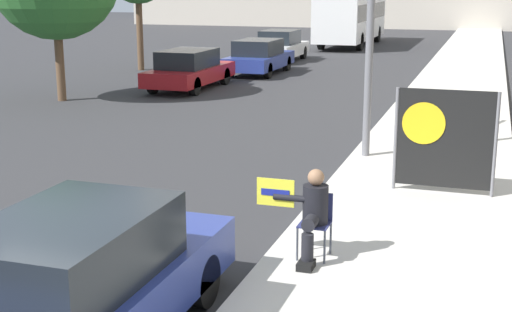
% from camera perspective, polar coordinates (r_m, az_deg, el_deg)
% --- Properties ---
extents(sidewalk_curb, '(3.34, 90.00, 0.17)m').
position_cam_1_polar(sidewalk_curb, '(20.88, 15.06, 3.07)').
color(sidewalk_curb, beige).
rests_on(sidewalk_curb, ground_plane).
extents(seated_protester, '(0.99, 0.77, 1.21)m').
position_cam_1_polar(seated_protester, '(9.44, 4.49, -4.46)').
color(seated_protester, '#474C56').
rests_on(seated_protester, sidewalk_curb).
extents(protest_banner, '(1.74, 0.06, 1.82)m').
position_cam_1_polar(protest_banner, '(12.73, 14.79, 1.33)').
color(protest_banner, slate).
rests_on(protest_banner, sidewalk_curb).
extents(parked_car_curbside, '(1.73, 4.45, 1.54)m').
position_cam_1_polar(parked_car_curbside, '(7.59, -13.99, -10.03)').
color(parked_car_curbside, navy).
rests_on(parked_car_curbside, ground_plane).
extents(car_on_road_nearest, '(1.80, 4.68, 1.43)m').
position_cam_1_polar(car_on_road_nearest, '(26.10, -5.35, 6.92)').
color(car_on_road_nearest, maroon).
rests_on(car_on_road_nearest, ground_plane).
extents(car_on_road_midblock, '(1.84, 4.54, 1.45)m').
position_cam_1_polar(car_on_road_midblock, '(30.44, 0.25, 7.95)').
color(car_on_road_midblock, navy).
rests_on(car_on_road_midblock, ground_plane).
extents(car_on_road_distant, '(1.84, 4.27, 1.51)m').
position_cam_1_polar(car_on_road_distant, '(35.58, 1.97, 8.81)').
color(car_on_road_distant, white).
rests_on(car_on_road_distant, ground_plane).
extents(city_bus_on_road, '(2.57, 10.41, 3.39)m').
position_cam_1_polar(city_bus_on_road, '(44.84, 7.67, 11.23)').
color(city_bus_on_road, silver).
rests_on(city_bus_on_road, ground_plane).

